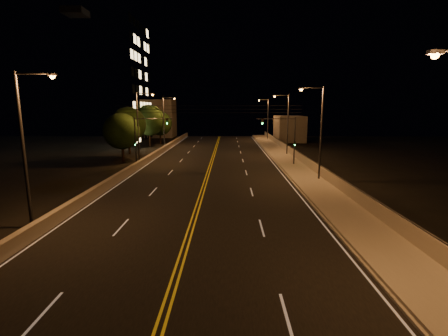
{
  "coord_description": "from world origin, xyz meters",
  "views": [
    {
      "loc": [
        2.35,
        -9.14,
        7.51
      ],
      "look_at": [
        2.0,
        18.0,
        2.5
      ],
      "focal_mm": 26.0,
      "sensor_mm": 36.0,
      "label": 1
    }
  ],
  "objects_px": {
    "tree_3": "(160,124)",
    "streetlight_3": "(267,117)",
    "building_tower": "(81,83)",
    "streetlight_2": "(286,121)",
    "streetlight_5": "(140,123)",
    "streetlight_4": "(27,141)",
    "tree_2": "(149,120)",
    "streetlight_6": "(165,119)",
    "traffic_signal_left": "(143,136)",
    "traffic_signal_right": "(287,136)",
    "streetlight_1": "(319,128)",
    "tree_1": "(128,125)",
    "tree_0": "(122,131)"
  },
  "relations": [
    {
      "from": "streetlight_1",
      "to": "building_tower",
      "type": "bearing_deg",
      "value": 140.09
    },
    {
      "from": "streetlight_5",
      "to": "tree_1",
      "type": "xyz_separation_m",
      "value": [
        -4.13,
        8.3,
        -0.66
      ]
    },
    {
      "from": "tree_0",
      "to": "tree_3",
      "type": "height_order",
      "value": "tree_0"
    },
    {
      "from": "streetlight_5",
      "to": "building_tower",
      "type": "distance_m",
      "value": 26.73
    },
    {
      "from": "streetlight_2",
      "to": "building_tower",
      "type": "height_order",
      "value": "building_tower"
    },
    {
      "from": "streetlight_5",
      "to": "building_tower",
      "type": "relative_size",
      "value": 0.37
    },
    {
      "from": "tree_2",
      "to": "streetlight_3",
      "type": "bearing_deg",
      "value": 29.25
    },
    {
      "from": "tree_1",
      "to": "tree_3",
      "type": "height_order",
      "value": "tree_1"
    },
    {
      "from": "traffic_signal_right",
      "to": "tree_2",
      "type": "xyz_separation_m",
      "value": [
        -23.3,
        22.0,
        1.18
      ]
    },
    {
      "from": "streetlight_2",
      "to": "building_tower",
      "type": "xyz_separation_m",
      "value": [
        -38.04,
        13.06,
        6.85
      ]
    },
    {
      "from": "tree_3",
      "to": "streetlight_4",
      "type": "bearing_deg",
      "value": -87.45
    },
    {
      "from": "streetlight_5",
      "to": "streetlight_3",
      "type": "bearing_deg",
      "value": 56.94
    },
    {
      "from": "streetlight_2",
      "to": "streetlight_1",
      "type": "bearing_deg",
      "value": -90.0
    },
    {
      "from": "building_tower",
      "to": "traffic_signal_left",
      "type": "bearing_deg",
      "value": -52.12
    },
    {
      "from": "streetlight_2",
      "to": "tree_0",
      "type": "bearing_deg",
      "value": -165.08
    },
    {
      "from": "streetlight_2",
      "to": "streetlight_3",
      "type": "xyz_separation_m",
      "value": [
        0.0,
        26.23,
        0.0
      ]
    },
    {
      "from": "streetlight_4",
      "to": "streetlight_5",
      "type": "xyz_separation_m",
      "value": [
        0.0,
        25.56,
        0.0
      ]
    },
    {
      "from": "streetlight_5",
      "to": "tree_0",
      "type": "xyz_separation_m",
      "value": [
        -2.68,
        0.32,
        -1.21
      ]
    },
    {
      "from": "streetlight_5",
      "to": "tree_1",
      "type": "height_order",
      "value": "streetlight_5"
    },
    {
      "from": "tree_0",
      "to": "streetlight_5",
      "type": "bearing_deg",
      "value": -6.79
    },
    {
      "from": "building_tower",
      "to": "tree_3",
      "type": "height_order",
      "value": "building_tower"
    },
    {
      "from": "streetlight_5",
      "to": "tree_2",
      "type": "xyz_separation_m",
      "value": [
        -3.33,
        19.09,
        -0.36
      ]
    },
    {
      "from": "tree_1",
      "to": "tree_3",
      "type": "distance_m",
      "value": 15.77
    },
    {
      "from": "streetlight_6",
      "to": "traffic_signal_left",
      "type": "relative_size",
      "value": 1.51
    },
    {
      "from": "streetlight_4",
      "to": "traffic_signal_left",
      "type": "bearing_deg",
      "value": 87.2
    },
    {
      "from": "streetlight_4",
      "to": "traffic_signal_left",
      "type": "xyz_separation_m",
      "value": [
        1.11,
        22.64,
        -1.54
      ]
    },
    {
      "from": "tree_3",
      "to": "streetlight_3",
      "type": "bearing_deg",
      "value": 20.9
    },
    {
      "from": "streetlight_1",
      "to": "streetlight_4",
      "type": "relative_size",
      "value": 1.0
    },
    {
      "from": "streetlight_4",
      "to": "traffic_signal_left",
      "type": "distance_m",
      "value": 22.72
    },
    {
      "from": "traffic_signal_right",
      "to": "building_tower",
      "type": "height_order",
      "value": "building_tower"
    },
    {
      "from": "traffic_signal_left",
      "to": "tree_2",
      "type": "distance_m",
      "value": 22.48
    },
    {
      "from": "streetlight_1",
      "to": "streetlight_4",
      "type": "distance_m",
      "value": 25.39
    },
    {
      "from": "streetlight_4",
      "to": "streetlight_5",
      "type": "height_order",
      "value": "same"
    },
    {
      "from": "streetlight_2",
      "to": "traffic_signal_right",
      "type": "xyz_separation_m",
      "value": [
        -1.51,
        -9.66,
        -1.54
      ]
    },
    {
      "from": "traffic_signal_right",
      "to": "tree_1",
      "type": "bearing_deg",
      "value": 155.05
    },
    {
      "from": "streetlight_4",
      "to": "streetlight_2",
      "type": "bearing_deg",
      "value": 56.4
    },
    {
      "from": "streetlight_1",
      "to": "building_tower",
      "type": "distance_m",
      "value": 50.07
    },
    {
      "from": "streetlight_3",
      "to": "tree_3",
      "type": "distance_m",
      "value": 25.37
    },
    {
      "from": "streetlight_2",
      "to": "streetlight_6",
      "type": "bearing_deg",
      "value": 151.82
    },
    {
      "from": "streetlight_6",
      "to": "streetlight_4",
      "type": "bearing_deg",
      "value": -90.0
    },
    {
      "from": "streetlight_2",
      "to": "streetlight_3",
      "type": "bearing_deg",
      "value": 90.0
    },
    {
      "from": "building_tower",
      "to": "tree_2",
      "type": "xyz_separation_m",
      "value": [
        13.24,
        -0.73,
        -7.22
      ]
    },
    {
      "from": "tree_0",
      "to": "tree_1",
      "type": "distance_m",
      "value": 8.13
    },
    {
      "from": "streetlight_5",
      "to": "streetlight_4",
      "type": "bearing_deg",
      "value": -90.0
    },
    {
      "from": "streetlight_3",
      "to": "streetlight_4",
      "type": "relative_size",
      "value": 1.0
    },
    {
      "from": "streetlight_1",
      "to": "tree_1",
      "type": "bearing_deg",
      "value": 141.59
    },
    {
      "from": "streetlight_2",
      "to": "streetlight_4",
      "type": "height_order",
      "value": "same"
    },
    {
      "from": "tree_3",
      "to": "streetlight_5",
      "type": "bearing_deg",
      "value": -84.73
    },
    {
      "from": "streetlight_4",
      "to": "building_tower",
      "type": "distance_m",
      "value": 48.79
    },
    {
      "from": "streetlight_6",
      "to": "streetlight_2",
      "type": "bearing_deg",
      "value": -28.18
    }
  ]
}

